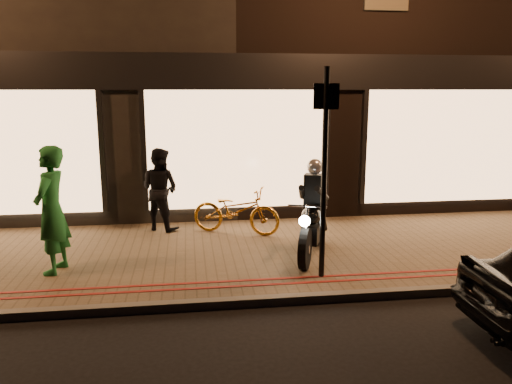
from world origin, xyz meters
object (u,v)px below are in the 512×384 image
motorcycle (312,219)px  sign_post (324,163)px  bicycle_gold (236,211)px  person_green (51,210)px

motorcycle → sign_post: 1.44m
sign_post → bicycle_gold: sign_post is taller
sign_post → person_green: 4.04m
bicycle_gold → person_green: 3.36m
motorcycle → person_green: bearing=-153.8°
sign_post → person_green: size_ratio=1.58×
sign_post → bicycle_gold: (-1.02, 2.38, -1.23)m
motorcycle → person_green: 4.03m
sign_post → bicycle_gold: size_ratio=1.77×
motorcycle → person_green: size_ratio=0.96×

